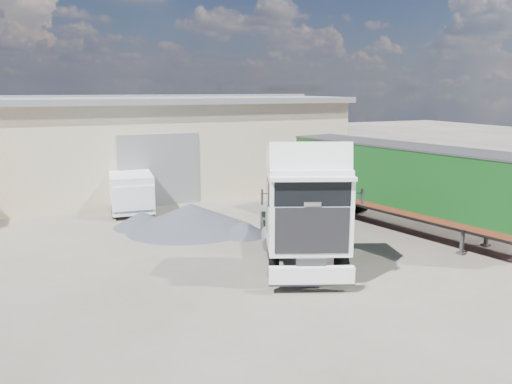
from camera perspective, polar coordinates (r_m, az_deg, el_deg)
name	(u,v)px	position (r m, az deg, el deg)	size (l,w,h in m)	color
ground	(283,262)	(17.16, 3.15, -7.94)	(120.00, 120.00, 0.00)	#2B2923
warehouse	(67,144)	(30.65, -20.84, 5.13)	(30.60, 12.60, 5.42)	beige
brick_boundary_wall	(428,175)	(28.09, 19.04, 1.81)	(0.35, 26.00, 2.50)	#993727
tractor_unit	(304,215)	(16.10, 5.48, -2.58)	(4.57, 6.71, 4.29)	black
box_trailer	(399,178)	(21.35, 16.06, 1.56)	(4.63, 10.95, 3.56)	#2D2D30
panel_van	(130,190)	(24.82, -14.16, 0.23)	(2.31, 4.78, 1.89)	black
gravel_heap	(189,218)	(20.94, -7.71, -2.92)	(6.40, 6.34, 1.11)	#1F2229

